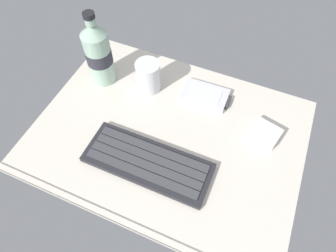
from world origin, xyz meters
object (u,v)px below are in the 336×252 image
object	(u,v)px
keyboard	(148,162)
juice_cup	(148,77)
handheld_device	(205,95)
charger_block	(264,133)
water_bottle	(98,54)

from	to	relation	value
keyboard	juice_cup	bearing A→B (deg)	114.77
handheld_device	juice_cup	xyz separation A→B (cm)	(-15.07, -2.79, 3.18)
juice_cup	charger_block	world-z (taller)	juice_cup
keyboard	juice_cup	size ratio (longest dim) A/B	3.42
handheld_device	water_bottle	size ratio (longest dim) A/B	0.62
keyboard	water_bottle	xyz separation A→B (cm)	(-22.46, 19.16, 8.20)
keyboard	handheld_device	size ratio (longest dim) A/B	2.25
handheld_device	charger_block	bearing A→B (deg)	-19.20
keyboard	handheld_device	distance (cm)	24.43
keyboard	water_bottle	bearing A→B (deg)	139.54
keyboard	charger_block	bearing A→B (deg)	38.65
juice_cup	charger_block	bearing A→B (deg)	-5.59
handheld_device	juice_cup	bearing A→B (deg)	-169.53
handheld_device	charger_block	distance (cm)	18.03
handheld_device	keyboard	bearing A→B (deg)	-102.68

